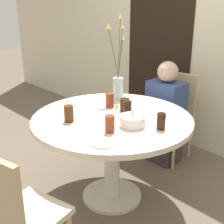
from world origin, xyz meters
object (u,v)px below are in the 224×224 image
object	(u,v)px
side_plate	(103,143)
drink_glass_5	(69,114)
drink_glass_2	(110,124)
chair_left_flank	(15,211)
drink_glass_0	(161,121)
person_boy	(165,117)
drink_glass_1	(127,109)
drink_glass_3	(110,100)
drink_glass_4	(125,105)
birthday_cake	(133,121)
chair_right_flank	(173,112)
flower_vase	(118,78)

from	to	relation	value
side_plate	drink_glass_5	world-z (taller)	drink_glass_5
drink_glass_2	drink_glass_5	xyz separation A→B (m)	(-0.35, -0.09, 0.00)
chair_left_flank	drink_glass_0	size ratio (longest dim) A/B	7.59
chair_left_flank	person_boy	distance (m)	1.82
person_boy	drink_glass_1	bearing A→B (deg)	-76.66
side_plate	drink_glass_3	distance (m)	0.71
drink_glass_4	birthday_cake	bearing A→B (deg)	-35.39
chair_right_flank	flower_vase	distance (m)	0.79
flower_vase	drink_glass_2	xyz separation A→B (m)	(0.48, -0.55, -0.13)
birthday_cake	flower_vase	distance (m)	0.65
drink_glass_1	drink_glass_0	bearing A→B (deg)	-0.70
drink_glass_2	drink_glass_4	xyz separation A→B (m)	(-0.23, 0.38, -0.01)
birthday_cake	drink_glass_0	distance (m)	0.21
chair_right_flank	drink_glass_0	bearing A→B (deg)	-66.29
birthday_cake	drink_glass_2	xyz separation A→B (m)	(-0.03, -0.19, 0.02)
drink_glass_2	flower_vase	bearing A→B (deg)	131.15
drink_glass_0	drink_glass_3	world-z (taller)	drink_glass_3
drink_glass_3	chair_left_flank	bearing A→B (deg)	-69.68
chair_left_flank	person_boy	bearing A→B (deg)	-92.94
drink_glass_2	drink_glass_3	distance (m)	0.52
birthday_cake	person_boy	distance (m)	0.95
chair_right_flank	drink_glass_4	xyz separation A→B (m)	(0.09, -0.81, 0.30)
drink_glass_5	chair_right_flank	bearing A→B (deg)	88.40
drink_glass_2	birthday_cake	bearing A→B (deg)	79.75
drink_glass_4	drink_glass_0	bearing A→B (deg)	-10.62
drink_glass_1	drink_glass_4	world-z (taller)	drink_glass_1
birthday_cake	drink_glass_5	world-z (taller)	drink_glass_5
chair_left_flank	drink_glass_0	bearing A→B (deg)	-113.07
drink_glass_1	person_boy	bearing A→B (deg)	103.34
chair_left_flank	birthday_cake	xyz separation A→B (m)	(0.01, 0.95, 0.28)
birthday_cake	drink_glass_1	world-z (taller)	drink_glass_1
chair_left_flank	drink_glass_2	distance (m)	0.81
side_plate	drink_glass_4	bearing A→B (deg)	122.05
drink_glass_5	drink_glass_3	bearing A→B (deg)	93.96
drink_glass_0	drink_glass_2	distance (m)	0.37
drink_glass_3	drink_glass_4	xyz separation A→B (m)	(0.15, 0.02, -0.01)
drink_glass_3	drink_glass_1	bearing A→B (deg)	-12.05
chair_right_flank	drink_glass_3	world-z (taller)	chair_right_flank
chair_left_flank	person_boy	xyz separation A→B (m)	(-0.33, 1.79, -0.00)
birthday_cake	drink_glass_5	bearing A→B (deg)	-143.78
chair_left_flank	drink_glass_1	world-z (taller)	chair_left_flank
flower_vase	drink_glass_1	xyz separation A→B (m)	(0.36, -0.25, -0.13)
drink_glass_4	person_boy	size ratio (longest dim) A/B	0.10
drink_glass_0	drink_glass_4	size ratio (longest dim) A/B	1.14
drink_glass_3	drink_glass_0	bearing A→B (deg)	-5.71
chair_left_flank	drink_glass_2	world-z (taller)	chair_left_flank
drink_glass_1	drink_glass_5	world-z (taller)	same
drink_glass_2	side_plate	bearing A→B (deg)	-55.68
chair_left_flank	drink_glass_4	xyz separation A→B (m)	(-0.26, 1.14, 0.30)
drink_glass_1	drink_glass_5	bearing A→B (deg)	-120.13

